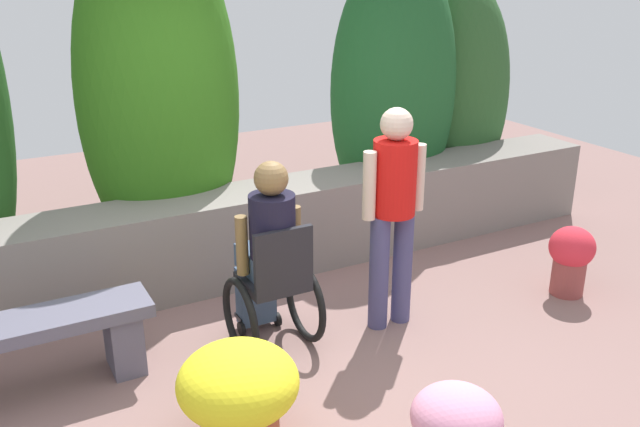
% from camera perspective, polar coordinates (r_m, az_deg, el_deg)
% --- Properties ---
extents(ground_plane, '(12.47, 12.47, 0.00)m').
position_cam_1_polar(ground_plane, '(4.46, -0.84, -13.61)').
color(ground_plane, '#866460').
extents(stone_retaining_wall, '(7.52, 0.56, 0.74)m').
position_cam_1_polar(stone_retaining_wall, '(5.59, -8.49, -2.11)').
color(stone_retaining_wall, gray).
rests_on(stone_retaining_wall, ground).
extents(hedge_backdrop, '(7.30, 0.99, 3.07)m').
position_cam_1_polar(hedge_backdrop, '(5.79, -11.40, 9.21)').
color(hedge_backdrop, '#2B6626').
rests_on(hedge_backdrop, ground).
extents(stone_bench, '(1.57, 0.37, 0.50)m').
position_cam_1_polar(stone_bench, '(4.51, -23.88, -10.20)').
color(stone_bench, '#5A586A').
rests_on(stone_bench, ground).
extents(person_in_wheelchair, '(0.53, 0.66, 1.33)m').
position_cam_1_polar(person_in_wheelchair, '(4.52, -4.21, -4.10)').
color(person_in_wheelchair, black).
rests_on(person_in_wheelchair, ground).
extents(person_standing_companion, '(0.49, 0.30, 1.59)m').
position_cam_1_polar(person_standing_companion, '(4.70, 6.16, 0.73)').
color(person_standing_companion, '#44426D').
rests_on(person_standing_companion, ground).
extents(flower_pot_purple_near, '(0.46, 0.46, 0.52)m').
position_cam_1_polar(flower_pot_purple_near, '(3.63, 11.29, -17.04)').
color(flower_pot_purple_near, '#595150').
rests_on(flower_pot_purple_near, ground).
extents(flower_pot_terracotta_by_wall, '(0.35, 0.35, 0.56)m').
position_cam_1_polar(flower_pot_terracotta_by_wall, '(5.67, 20.27, -3.38)').
color(flower_pot_terracotta_by_wall, brown).
rests_on(flower_pot_terracotta_by_wall, ground).
extents(flower_pot_red_accent, '(0.67, 0.67, 0.57)m').
position_cam_1_polar(flower_pot_red_accent, '(3.82, -6.85, -14.53)').
color(flower_pot_red_accent, '#9F482B').
rests_on(flower_pot_red_accent, ground).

